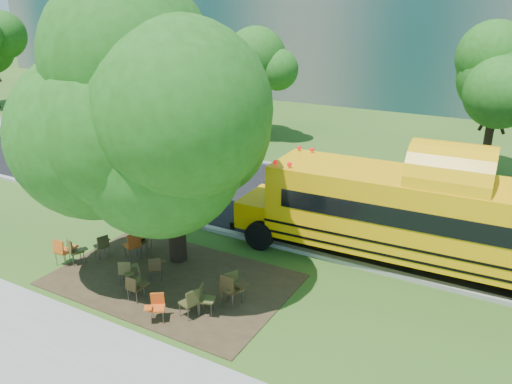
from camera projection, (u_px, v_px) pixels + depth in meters
The scene contains 32 objects.
ground at pixel (157, 265), 15.80m from camera, with size 160.00×160.00×0.00m, color #254916.
sidewalk at pixel (18, 355), 11.71m from camera, with size 60.00×4.00×0.04m, color gray.
dirt_patch at pixel (172, 280), 14.93m from camera, with size 7.00×4.50×0.03m, color #382819.
asphalt_road at pixel (262, 196), 21.51m from camera, with size 80.00×8.00×0.04m, color black.
kerb_near at pixel (210, 228), 18.23m from camera, with size 80.00×0.25×0.14m, color gray.
kerb_far at pixel (302, 169), 24.85m from camera, with size 80.00×0.25×0.14m, color gray.
bg_tree_0 at pixel (137, 61), 30.32m from camera, with size 5.20×5.20×7.18m.
bg_tree_1 at pixel (69, 41), 35.33m from camera, with size 6.00×6.00×8.40m.
bg_tree_2 at pixel (261, 68), 29.69m from camera, with size 4.80×4.80×6.62m.
bg_tree_3 at pixel (500, 71), 21.82m from camera, with size 5.60×5.60×7.84m.
main_tree at pixel (169, 102), 14.32m from camera, with size 7.17×7.17×8.72m.
school_bus at pixel (440, 219), 14.95m from camera, with size 12.09×3.12×2.93m.
chair_0 at pixel (63, 249), 15.58m from camera, with size 0.60×0.57×0.92m.
chair_1 at pixel (74, 249), 15.63m from camera, with size 0.71×0.56×0.88m.
chair_2 at pixel (127, 270), 14.52m from camera, with size 0.53×0.66×0.80m.
chair_3 at pixel (136, 277), 14.12m from camera, with size 0.68×0.54×0.79m.
chair_4 at pixel (135, 286), 13.68m from camera, with size 0.51×0.47×0.79m.
chair_5 at pixel (156, 305), 12.84m from camera, with size 0.51×0.65×0.77m.
chair_6 at pixel (191, 300), 12.95m from camera, with size 0.51×0.65×0.86m.
chair_7 at pixel (205, 297), 13.12m from camera, with size 0.61×0.56×0.82m.
chair_8 at pixel (103, 244), 16.08m from camera, with size 0.51×0.64×0.82m.
chair_9 at pixel (143, 239), 16.36m from camera, with size 0.70×0.56×0.84m.
chair_10 at pixel (141, 233), 16.64m from camera, with size 0.58×0.74×0.94m.
chair_11 at pixel (156, 266), 14.74m from camera, with size 0.53×0.67×0.79m.
chair_12 at pixel (233, 285), 13.60m from camera, with size 0.59×0.75×0.90m.
chair_13 at pixel (231, 287), 13.42m from camera, with size 0.66×0.57×0.97m.
chair_14 at pixel (134, 243), 15.94m from camera, with size 0.62×0.78×0.96m.
black_car at pixel (100, 171), 22.41m from camera, with size 1.76×4.37×1.49m, color black.
bg_car_silver at pixel (45, 130), 30.33m from camera, with size 1.30×3.73×1.23m, color #A4A5A9.
bg_car_red at pixel (120, 144), 26.88m from camera, with size 2.35×5.09×1.41m, color #5D1410.
pedestrian_a at pixel (100, 120), 31.31m from camera, with size 0.70×0.46×1.92m, color #38477E.
pedestrian_b at pixel (99, 113), 33.42m from camera, with size 0.92×0.72×1.90m, color #8E7B55.
Camera 1 is at (9.58, -10.67, 7.70)m, focal length 35.00 mm.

